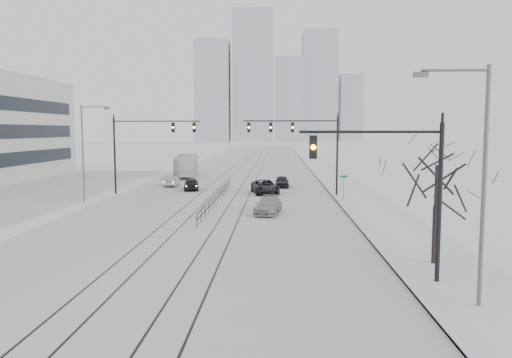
% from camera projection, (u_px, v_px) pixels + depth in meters
% --- Properties ---
extents(ground, '(500.00, 500.00, 0.00)m').
position_uv_depth(ground, '(108.00, 337.00, 16.16)').
color(ground, silver).
rests_on(ground, ground).
extents(road, '(22.00, 260.00, 0.02)m').
position_uv_depth(road, '(241.00, 174.00, 75.82)').
color(road, silver).
rests_on(road, ground).
extents(sidewalk_east, '(5.00, 260.00, 0.16)m').
position_uv_depth(sidewalk_east, '(330.00, 174.00, 75.24)').
color(sidewalk_east, silver).
rests_on(sidewalk_east, ground).
extents(curb, '(0.10, 260.00, 0.12)m').
position_uv_depth(curb, '(314.00, 174.00, 75.35)').
color(curb, gray).
rests_on(curb, ground).
extents(parking_strip, '(14.00, 60.00, 0.03)m').
position_uv_depth(parking_strip, '(32.00, 194.00, 51.81)').
color(parking_strip, silver).
rests_on(parking_strip, ground).
extents(tram_rails, '(5.30, 180.00, 0.01)m').
position_uv_depth(tram_rails, '(228.00, 190.00, 55.93)').
color(tram_rails, black).
rests_on(tram_rails, ground).
extents(skyline, '(96.00, 48.00, 72.00)m').
position_uv_depth(skyline, '(277.00, 88.00, 285.03)').
color(skyline, '#A3AAB3').
rests_on(skyline, ground).
extents(traffic_mast_near, '(6.10, 0.37, 7.00)m').
position_uv_depth(traffic_mast_near, '(402.00, 180.00, 21.22)').
color(traffic_mast_near, black).
rests_on(traffic_mast_near, ground).
extents(traffic_mast_ne, '(9.60, 0.37, 8.00)m').
position_uv_depth(traffic_mast_ne, '(304.00, 139.00, 50.05)').
color(traffic_mast_ne, black).
rests_on(traffic_mast_ne, ground).
extents(traffic_mast_nw, '(9.10, 0.37, 8.00)m').
position_uv_depth(traffic_mast_nw, '(143.00, 141.00, 51.77)').
color(traffic_mast_nw, black).
rests_on(traffic_mast_nw, ground).
extents(street_light_east, '(2.73, 0.25, 9.00)m').
position_uv_depth(street_light_east, '(476.00, 171.00, 18.10)').
color(street_light_east, '#595B60').
rests_on(street_light_east, ground).
extents(street_light_west, '(2.73, 0.25, 9.00)m').
position_uv_depth(street_light_west, '(86.00, 146.00, 46.00)').
color(street_light_west, '#595B60').
rests_on(street_light_west, ground).
extents(bare_tree, '(4.40, 4.40, 6.10)m').
position_uv_depth(bare_tree, '(437.00, 175.00, 24.11)').
color(bare_tree, black).
rests_on(bare_tree, ground).
extents(median_fence, '(0.06, 24.00, 1.00)m').
position_uv_depth(median_fence, '(218.00, 197.00, 45.94)').
color(median_fence, black).
rests_on(median_fence, ground).
extents(street_sign, '(0.70, 0.06, 2.40)m').
position_uv_depth(street_sign, '(344.00, 184.00, 47.32)').
color(street_sign, '#595B60').
rests_on(street_sign, ground).
extents(sedan_sb_inner, '(2.21, 4.19, 1.36)m').
position_uv_depth(sedan_sb_inner, '(191.00, 184.00, 55.53)').
color(sedan_sb_inner, black).
rests_on(sedan_sb_inner, ground).
extents(sedan_sb_outer, '(1.39, 3.86, 1.26)m').
position_uv_depth(sedan_sb_outer, '(172.00, 181.00, 59.42)').
color(sedan_sb_outer, '#95979C').
rests_on(sedan_sb_outer, ground).
extents(sedan_nb_front, '(3.38, 5.59, 1.45)m').
position_uv_depth(sedan_nb_front, '(265.00, 187.00, 52.37)').
color(sedan_nb_front, black).
rests_on(sedan_nb_front, ground).
extents(sedan_nb_right, '(2.42, 4.72, 1.31)m').
position_uv_depth(sedan_nb_right, '(268.00, 206.00, 39.84)').
color(sedan_nb_right, '#95989B').
rests_on(sedan_nb_right, ground).
extents(sedan_nb_far, '(1.60, 3.91, 1.33)m').
position_uv_depth(sedan_nb_far, '(282.00, 182.00, 58.35)').
color(sedan_nb_far, black).
rests_on(sedan_nb_far, ground).
extents(box_truck, '(3.89, 11.71, 3.20)m').
position_uv_depth(box_truck, '(187.00, 166.00, 71.51)').
color(box_truck, silver).
rests_on(box_truck, ground).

